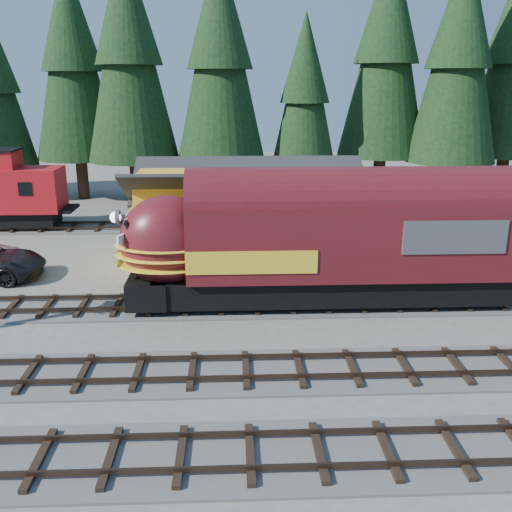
{
  "coord_description": "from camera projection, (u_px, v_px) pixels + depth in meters",
  "views": [
    {
      "loc": [
        -0.97,
        -19.12,
        9.42
      ],
      "look_at": [
        -0.01,
        4.0,
        2.27
      ],
      "focal_mm": 40.0,
      "sensor_mm": 36.0,
      "label": 1
    }
  ],
  "objects": [
    {
      "name": "track_spur",
      "position": [
        97.0,
        228.0,
        37.84
      ],
      "size": [
        32.0,
        3.2,
        0.33
      ],
      "color": "#4C4947",
      "rests_on": "ground"
    },
    {
      "name": "conifer_backdrop",
      "position": [
        307.0,
        64.0,
        41.97
      ],
      "size": [
        79.47,
        22.27,
        17.17
      ],
      "color": "black",
      "rests_on": "ground"
    },
    {
      "name": "ground",
      "position": [
        261.0,
        346.0,
        21.07
      ],
      "size": [
        120.0,
        120.0,
        0.0
      ],
      "primitive_type": "plane",
      "color": "#6B665B",
      "rests_on": "ground"
    },
    {
      "name": "track_siding",
      "position": [
        481.0,
        301.0,
        25.27
      ],
      "size": [
        68.0,
        3.2,
        0.33
      ],
      "color": "#4C4947",
      "rests_on": "ground"
    },
    {
      "name": "locomotive",
      "position": [
        308.0,
        247.0,
        24.19
      ],
      "size": [
        16.86,
        3.35,
        4.58
      ],
      "color": "black",
      "rests_on": "ground"
    },
    {
      "name": "depot",
      "position": [
        251.0,
        207.0,
        30.22
      ],
      "size": [
        12.8,
        7.0,
        5.3
      ],
      "color": "gold",
      "rests_on": "ground"
    }
  ]
}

